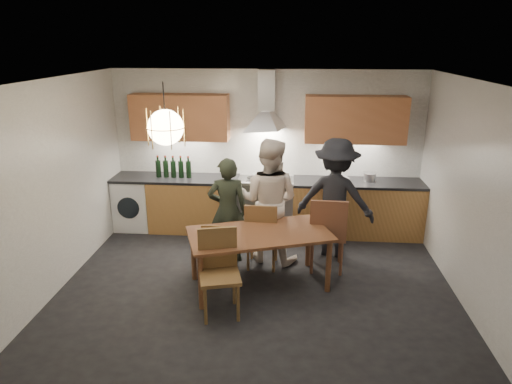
# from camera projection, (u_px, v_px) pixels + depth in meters

# --- Properties ---
(ground) EXTENTS (5.00, 5.00, 0.00)m
(ground) POSITION_uv_depth(u_px,v_px,m) (256.00, 292.00, 5.76)
(ground) COLOR black
(ground) RESTS_ON ground
(room_shell) EXTENTS (5.02, 4.52, 2.61)m
(room_shell) POSITION_uv_depth(u_px,v_px,m) (256.00, 161.00, 5.22)
(room_shell) COLOR white
(room_shell) RESTS_ON ground
(counter_run) EXTENTS (5.00, 0.62, 0.90)m
(counter_run) POSITION_uv_depth(u_px,v_px,m) (267.00, 206.00, 7.46)
(counter_run) COLOR tan
(counter_run) RESTS_ON ground
(range_stove) EXTENTS (0.90, 0.60, 0.92)m
(range_stove) POSITION_uv_depth(u_px,v_px,m) (265.00, 206.00, 7.46)
(range_stove) COLOR silver
(range_stove) RESTS_ON ground
(wall_fixtures) EXTENTS (4.30, 0.54, 1.10)m
(wall_fixtures) POSITION_uv_depth(u_px,v_px,m) (266.00, 118.00, 7.12)
(wall_fixtures) COLOR #D28250
(wall_fixtures) RESTS_ON ground
(pendant_lamp) EXTENTS (0.43, 0.43, 0.70)m
(pendant_lamp) POSITION_uv_depth(u_px,v_px,m) (166.00, 127.00, 5.08)
(pendant_lamp) COLOR black
(pendant_lamp) RESTS_ON ground
(dining_table) EXTENTS (1.94, 1.39, 0.74)m
(dining_table) POSITION_uv_depth(u_px,v_px,m) (259.00, 239.00, 5.73)
(dining_table) COLOR brown
(dining_table) RESTS_ON ground
(chair_back_left) EXTENTS (0.37, 0.37, 0.79)m
(chair_back_left) POSITION_uv_depth(u_px,v_px,m) (217.00, 247.00, 5.96)
(chair_back_left) COLOR brown
(chair_back_left) RESTS_ON ground
(chair_back_mid) EXTENTS (0.46, 0.46, 0.96)m
(chair_back_mid) POSITION_uv_depth(u_px,v_px,m) (262.00, 232.00, 6.19)
(chair_back_mid) COLOR brown
(chair_back_mid) RESTS_ON ground
(chair_back_right) EXTENTS (0.51, 0.51, 1.07)m
(chair_back_right) POSITION_uv_depth(u_px,v_px,m) (328.00, 230.00, 6.10)
(chair_back_right) COLOR brown
(chair_back_right) RESTS_ON ground
(chair_front) EXTENTS (0.55, 0.55, 1.00)m
(chair_front) POSITION_uv_depth(u_px,v_px,m) (219.00, 266.00, 5.22)
(chair_front) COLOR brown
(chair_front) RESTS_ON ground
(person_left) EXTENTS (0.60, 0.44, 1.52)m
(person_left) POSITION_uv_depth(u_px,v_px,m) (228.00, 210.00, 6.39)
(person_left) COLOR black
(person_left) RESTS_ON ground
(person_mid) EXTENTS (1.01, 0.88, 1.78)m
(person_mid) POSITION_uv_depth(u_px,v_px,m) (269.00, 201.00, 6.38)
(person_mid) COLOR beige
(person_mid) RESTS_ON ground
(person_right) EXTENTS (1.25, 0.92, 1.74)m
(person_right) POSITION_uv_depth(u_px,v_px,m) (335.00, 198.00, 6.55)
(person_right) COLOR black
(person_right) RESTS_ON ground
(mixing_bowl) EXTENTS (0.45, 0.45, 0.08)m
(mixing_bowl) POSITION_uv_depth(u_px,v_px,m) (337.00, 180.00, 7.16)
(mixing_bowl) COLOR #B3B3B6
(mixing_bowl) RESTS_ON counter_run
(stock_pot) EXTENTS (0.24, 0.24, 0.13)m
(stock_pot) POSITION_uv_depth(u_px,v_px,m) (370.00, 178.00, 7.19)
(stock_pot) COLOR silver
(stock_pot) RESTS_ON counter_run
(wine_bottles) EXTENTS (0.58, 0.08, 0.35)m
(wine_bottles) POSITION_uv_depth(u_px,v_px,m) (173.00, 167.00, 7.38)
(wine_bottles) COLOR black
(wine_bottles) RESTS_ON counter_run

